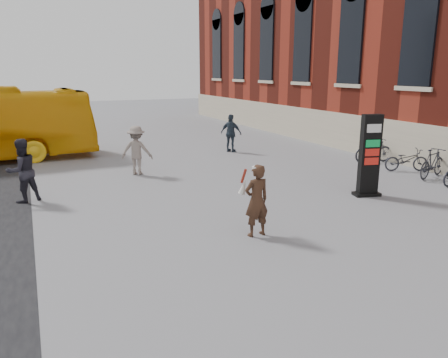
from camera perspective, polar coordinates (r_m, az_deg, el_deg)
name	(u,v)px	position (r m, az deg, el deg)	size (l,w,h in m)	color
ground	(249,228)	(11.12, 3.31, -6.37)	(100.00, 100.00, 0.00)	#9E9EA3
info_pylon	(370,156)	(14.33, 18.47, 2.89)	(0.90, 0.60, 2.57)	black
woman	(256,200)	(10.36, 4.25, -2.70)	(0.68, 0.62, 1.75)	#332214
pedestrian_a	(22,171)	(14.33, -24.86, 0.98)	(0.93, 0.73, 1.92)	#26252E
pedestrian_b	(137,150)	(16.88, -11.33, 3.69)	(1.20, 0.69, 1.85)	gray
pedestrian_c	(231,133)	(21.23, 0.93, 6.00)	(1.07, 0.45, 1.82)	#2B3846
bike_5	(432,163)	(17.81, 25.58, 1.88)	(0.52, 1.83, 1.10)	#272830
bike_6	(406,160)	(18.62, 22.71, 2.32)	(0.59, 1.70, 0.90)	#272830
bike_7	(374,150)	(19.85, 18.97, 3.58)	(0.51, 1.79, 1.07)	#272830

